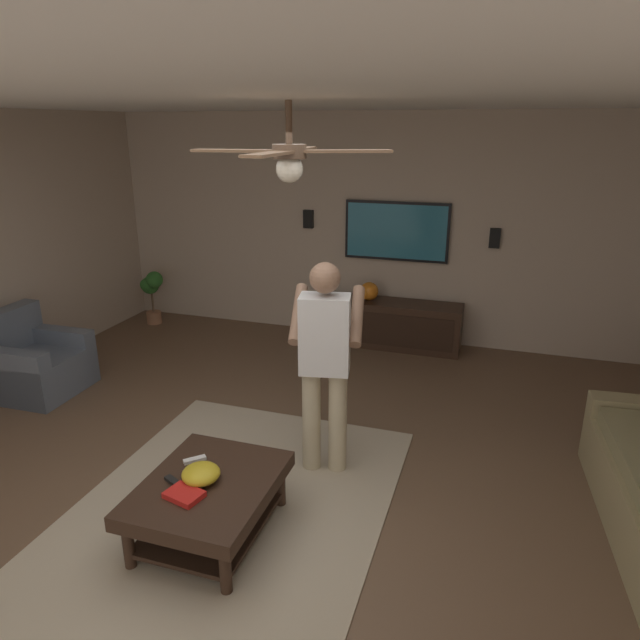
{
  "coord_description": "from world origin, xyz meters",
  "views": [
    {
      "loc": [
        -3.02,
        -1.52,
        2.54
      ],
      "look_at": [
        1.07,
        -0.19,
        1.07
      ],
      "focal_mm": 32.19,
      "sensor_mm": 36.0,
      "label": 1
    }
  ],
  "objects_px": {
    "bowl": "(201,474)",
    "ceiling_fan": "(289,156)",
    "remote_white": "(195,460)",
    "wall_speaker_left": "(495,238)",
    "armchair": "(34,365)",
    "person_standing": "(325,356)",
    "wall_speaker_right": "(308,219)",
    "media_console": "(389,324)",
    "remote_black": "(173,482)",
    "tv": "(396,231)",
    "coffee_table": "(209,496)",
    "potted_plant_short": "(152,289)",
    "vase_round": "(369,291)",
    "remote_grey": "(176,490)",
    "book": "(184,495)"
  },
  "relations": [
    {
      "from": "wall_speaker_left",
      "to": "wall_speaker_right",
      "type": "distance_m",
      "value": 2.22
    },
    {
      "from": "remote_grey",
      "to": "book",
      "type": "relative_size",
      "value": 0.68
    },
    {
      "from": "coffee_table",
      "to": "media_console",
      "type": "relative_size",
      "value": 0.59
    },
    {
      "from": "media_console",
      "to": "ceiling_fan",
      "type": "bearing_deg",
      "value": -0.49
    },
    {
      "from": "wall_speaker_right",
      "to": "person_standing",
      "type": "bearing_deg",
      "value": -158.83
    },
    {
      "from": "media_console",
      "to": "tv",
      "type": "relative_size",
      "value": 1.38
    },
    {
      "from": "wall_speaker_right",
      "to": "vase_round",
      "type": "bearing_deg",
      "value": -107.07
    },
    {
      "from": "bowl",
      "to": "book",
      "type": "distance_m",
      "value": 0.18
    },
    {
      "from": "armchair",
      "to": "person_standing",
      "type": "xyz_separation_m",
      "value": [
        -0.4,
        -3.16,
        0.65
      ]
    },
    {
      "from": "wall_speaker_left",
      "to": "wall_speaker_right",
      "type": "height_order",
      "value": "wall_speaker_right"
    },
    {
      "from": "media_console",
      "to": "wall_speaker_right",
      "type": "height_order",
      "value": "wall_speaker_right"
    },
    {
      "from": "tv",
      "to": "coffee_table",
      "type": "bearing_deg",
      "value": -6.04
    },
    {
      "from": "armchair",
      "to": "remote_grey",
      "type": "xyz_separation_m",
      "value": [
        -1.53,
        -2.55,
        0.13
      ]
    },
    {
      "from": "remote_white",
      "to": "wall_speaker_left",
      "type": "height_order",
      "value": "wall_speaker_left"
    },
    {
      "from": "bowl",
      "to": "ceiling_fan",
      "type": "height_order",
      "value": "ceiling_fan"
    },
    {
      "from": "ceiling_fan",
      "to": "person_standing",
      "type": "bearing_deg",
      "value": -9.82
    },
    {
      "from": "bowl",
      "to": "wall_speaker_left",
      "type": "bearing_deg",
      "value": -21.68
    },
    {
      "from": "book",
      "to": "wall_speaker_right",
      "type": "relative_size",
      "value": 1.0
    },
    {
      "from": "media_console",
      "to": "bowl",
      "type": "distance_m",
      "value": 3.74
    },
    {
      "from": "remote_grey",
      "to": "vase_round",
      "type": "bearing_deg",
      "value": 8.53
    },
    {
      "from": "remote_white",
      "to": "wall_speaker_right",
      "type": "height_order",
      "value": "wall_speaker_right"
    },
    {
      "from": "remote_black",
      "to": "potted_plant_short",
      "type": "bearing_deg",
      "value": 151.34
    },
    {
      "from": "media_console",
      "to": "potted_plant_short",
      "type": "distance_m",
      "value": 3.16
    },
    {
      "from": "potted_plant_short",
      "to": "wall_speaker_left",
      "type": "relative_size",
      "value": 3.32
    },
    {
      "from": "armchair",
      "to": "media_console",
      "type": "xyz_separation_m",
      "value": [
        2.32,
        -3.1,
        -0.0
      ]
    },
    {
      "from": "remote_grey",
      "to": "wall_speaker_left",
      "type": "relative_size",
      "value": 0.68
    },
    {
      "from": "book",
      "to": "ceiling_fan",
      "type": "distance_m",
      "value": 2.12
    },
    {
      "from": "tv",
      "to": "remote_black",
      "type": "distance_m",
      "value": 4.17
    },
    {
      "from": "book",
      "to": "wall_speaker_left",
      "type": "distance_m",
      "value": 4.52
    },
    {
      "from": "bowl",
      "to": "wall_speaker_left",
      "type": "height_order",
      "value": "wall_speaker_left"
    },
    {
      "from": "potted_plant_short",
      "to": "remote_grey",
      "type": "relative_size",
      "value": 4.87
    },
    {
      "from": "armchair",
      "to": "potted_plant_short",
      "type": "xyz_separation_m",
      "value": [
        2.14,
        0.05,
        0.2
      ]
    },
    {
      "from": "media_console",
      "to": "remote_grey",
      "type": "distance_m",
      "value": 3.89
    },
    {
      "from": "armchair",
      "to": "tv",
      "type": "distance_m",
      "value": 4.16
    },
    {
      "from": "person_standing",
      "to": "vase_round",
      "type": "bearing_deg",
      "value": -4.91
    },
    {
      "from": "person_standing",
      "to": "book",
      "type": "bearing_deg",
      "value": 144.28
    },
    {
      "from": "remote_black",
      "to": "wall_speaker_right",
      "type": "relative_size",
      "value": 0.68
    },
    {
      "from": "armchair",
      "to": "person_standing",
      "type": "relative_size",
      "value": 0.51
    },
    {
      "from": "book",
      "to": "media_console",
      "type": "bearing_deg",
      "value": -83.2
    },
    {
      "from": "tv",
      "to": "wall_speaker_right",
      "type": "bearing_deg",
      "value": -90.69
    },
    {
      "from": "wall_speaker_left",
      "to": "wall_speaker_right",
      "type": "relative_size",
      "value": 1.0
    },
    {
      "from": "media_console",
      "to": "wall_speaker_right",
      "type": "relative_size",
      "value": 7.73
    },
    {
      "from": "wall_speaker_left",
      "to": "bowl",
      "type": "bearing_deg",
      "value": 158.32
    },
    {
      "from": "armchair",
      "to": "potted_plant_short",
      "type": "bearing_deg",
      "value": 89.7
    },
    {
      "from": "remote_white",
      "to": "wall_speaker_left",
      "type": "distance_m",
      "value": 4.25
    },
    {
      "from": "bowl",
      "to": "ceiling_fan",
      "type": "xyz_separation_m",
      "value": [
        0.52,
        -0.43,
        1.91
      ]
    },
    {
      "from": "person_standing",
      "to": "wall_speaker_left",
      "type": "relative_size",
      "value": 7.45
    },
    {
      "from": "media_console",
      "to": "remote_white",
      "type": "xyz_separation_m",
      "value": [
        -3.52,
        0.61,
        0.14
      ]
    },
    {
      "from": "vase_round",
      "to": "wall_speaker_left",
      "type": "xyz_separation_m",
      "value": [
        0.26,
        -1.37,
        0.67
      ]
    },
    {
      "from": "remote_white",
      "to": "remote_black",
      "type": "relative_size",
      "value": 1.0
    }
  ]
}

